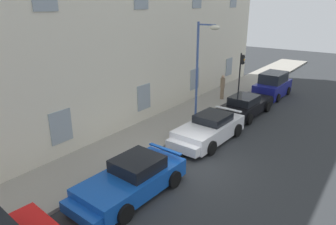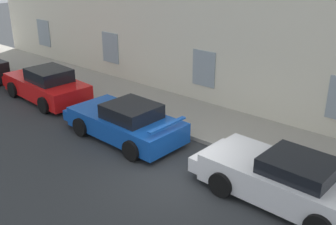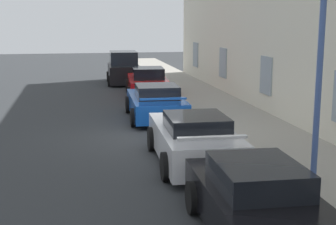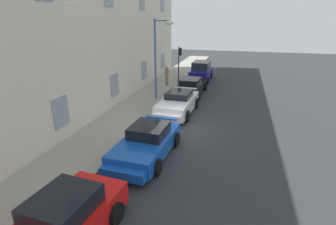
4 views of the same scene
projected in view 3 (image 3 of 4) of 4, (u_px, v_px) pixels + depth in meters
ground_plane at (149, 138)px, 15.74m from camera, size 80.00×80.00×0.00m
sidewalk at (255, 131)px, 16.41m from camera, size 60.00×3.08×0.14m
sportscar_red_lead at (147, 83)px, 24.17m from camera, size 4.89×2.34×1.47m
sportscar_yellow_flank at (155, 103)px, 18.81m from camera, size 4.72×2.30×1.35m
sportscar_white_middle at (192, 139)px, 13.10m from camera, size 4.85×2.24×1.37m
sportscar_tail_end at (267, 214)px, 8.12m from camera, size 5.12×2.16×1.33m
hatchback_parked at (124, 69)px, 28.67m from camera, size 3.66×2.06×1.91m
street_lamp at (305, 6)px, 10.35m from camera, size 0.44×1.42×5.71m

